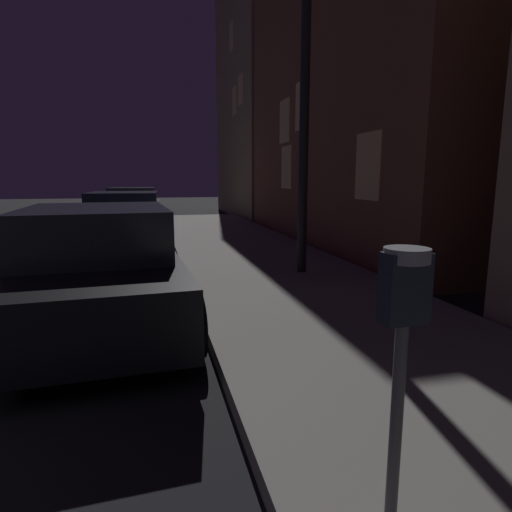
# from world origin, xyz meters

# --- Properties ---
(parking_meter) EXTENTS (0.19, 0.19, 1.32)m
(parking_meter) POSITION_xyz_m (4.48, 0.12, 1.15)
(parking_meter) COLOR #59595B
(parking_meter) RESTS_ON sidewalk
(car_black) EXTENTS (2.17, 4.30, 1.43)m
(car_black) POSITION_xyz_m (2.85, 3.88, 0.71)
(car_black) COLOR black
(car_black) RESTS_ON ground
(car_blue) EXTENTS (2.16, 4.22, 1.43)m
(car_blue) POSITION_xyz_m (2.85, 9.75, 0.71)
(car_blue) COLOR navy
(car_blue) RESTS_ON ground
(car_silver) EXTENTS (2.15, 4.41, 1.43)m
(car_silver) POSITION_xyz_m (2.85, 15.34, 0.71)
(car_silver) COLOR #B7B7BF
(car_silver) RESTS_ON ground
(street_lamp) EXTENTS (0.44, 0.44, 5.59)m
(street_lamp) POSITION_xyz_m (5.99, 5.53, 3.84)
(street_lamp) COLOR black
(street_lamp) RESTS_ON sidewalk
(building_mid) EXTENTS (8.41, 10.36, 8.08)m
(building_mid) POSITION_xyz_m (11.50, 9.25, 4.04)
(building_mid) COLOR brown
(building_mid) RESTS_ON ground
(building_far) EXTENTS (6.67, 8.46, 11.89)m
(building_far) POSITION_xyz_m (10.63, 19.09, 5.94)
(building_far) COLOR #998466
(building_far) RESTS_ON ground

